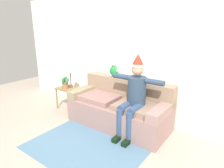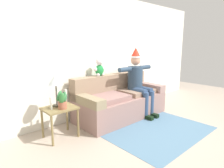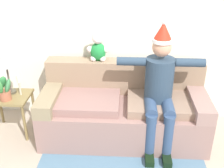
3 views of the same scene
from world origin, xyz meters
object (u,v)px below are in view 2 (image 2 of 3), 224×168
Objects in this scene: teddy_bear at (100,68)px; candle_short at (66,95)px; couch at (120,101)px; candle_tall at (51,102)px; person_seated at (138,80)px; side_table at (60,112)px; potted_plant at (62,100)px; table_lamp at (56,81)px.

teddy_bear reaches higher than candle_short.
candle_tall is (-1.63, -0.07, 0.32)m from couch.
couch is 0.63m from person_seated.
potted_plant reaches higher than side_table.
person_seated reaches higher than table_lamp.
person_seated is at bearing -2.68° from candle_tall.
potted_plant is at bearing -159.29° from teddy_bear.
candle_tall is (-2.05, 0.10, -0.12)m from person_seated.
table_lamp is at bearing -167.92° from teddy_bear.
candle_tall is at bearing -164.72° from teddy_bear.
person_seated is 4.08× the size of teddy_bear.
candle_short is at bearing 43.61° from potted_plant.
table_lamp reaches higher than candle_short.
side_table is at bearing 94.38° from potted_plant.
candle_tall is 0.31m from candle_short.
table_lamp is 0.36m from candle_tall.
person_seated is 4.84× the size of potted_plant.
couch is 3.81× the size of side_table.
teddy_bear is at bearing 16.44° from candle_short.
person_seated reaches higher than candle_short.
teddy_bear is 1.39m from candle_tall.
potted_plant is 1.15× the size of candle_short.
person_seated reaches higher than candle_tall.
table_lamp is 2.01× the size of candle_short.
side_table is at bearing 7.63° from candle_tall.
couch reaches higher than candle_short.
side_table is 0.25m from potted_plant.
side_table is 0.27m from candle_tall.
person_seated is 2.78× the size of table_lamp.
candle_short is (-0.98, -0.29, -0.37)m from teddy_bear.
teddy_bear reaches higher than couch.
person_seated is at bearing -3.49° from side_table.
candle_short is (-1.33, -0.01, 0.36)m from couch.
person_seated is at bearing -5.09° from candle_short.
candle_tall is at bearing 177.32° from person_seated.
person_seated is 2.87× the size of side_table.
side_table is 2.56× the size of candle_tall.
couch is 9.75× the size of candle_tall.
side_table is (-1.13, -0.33, -0.64)m from teddy_bear.
couch is at bearing 0.63° from candle_short.
candle_tall is at bearing -172.37° from side_table.
potted_plant is at bearing -136.39° from candle_short.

